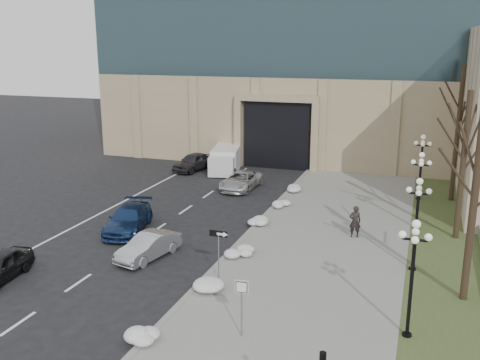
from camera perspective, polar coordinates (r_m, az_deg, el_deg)
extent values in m
cube|color=gray|center=(29.82, 8.67, -7.16)|extent=(9.00, 40.00, 0.12)
cube|color=gray|center=(30.85, 0.39, -6.21)|extent=(0.30, 40.00, 0.14)
cube|color=#3D4A25|center=(29.49, 21.30, -8.30)|extent=(4.00, 40.00, 0.10)
cube|color=tan|center=(56.72, 8.63, 7.23)|extent=(40.00, 20.00, 8.00)
cube|color=black|center=(48.60, 4.26, 4.98)|extent=(6.00, 2.50, 6.00)
cube|color=tan|center=(46.82, 3.89, 8.70)|extent=(7.50, 0.60, 0.60)
cube|color=tan|center=(48.29, -0.20, 4.96)|extent=(0.60, 0.60, 6.00)
cube|color=tan|center=(46.48, 8.00, 4.44)|extent=(0.60, 0.60, 6.00)
imported|color=#9D9FA4|center=(28.46, -9.73, -7.00)|extent=(2.22, 4.16, 1.30)
imported|color=navy|center=(32.68, -11.83, -4.10)|extent=(3.25, 5.42, 1.47)
imported|color=silver|center=(41.07, 0.10, -0.06)|extent=(2.39, 4.89, 1.34)
imported|color=#303035|center=(47.28, -5.00, 1.94)|extent=(2.66, 4.78, 1.54)
imported|color=black|center=(31.28, 12.16, -4.35)|extent=(0.78, 0.63, 1.87)
cube|color=silver|center=(47.77, -1.38, 2.41)|extent=(3.19, 5.37, 2.01)
cube|color=silver|center=(44.89, -1.96, 1.49)|extent=(2.39, 2.01, 1.61)
cylinder|color=black|center=(45.37, -3.16, 0.90)|extent=(0.39, 0.74, 0.70)
cylinder|color=black|center=(45.06, -0.65, 0.83)|extent=(0.39, 0.74, 0.70)
cylinder|color=black|center=(49.52, -2.26, 2.06)|extent=(0.39, 0.74, 0.70)
cylinder|color=black|center=(49.23, 0.05, 2.00)|extent=(0.39, 0.74, 0.70)
cylinder|color=slate|center=(25.39, -2.30, -8.13)|extent=(0.06, 0.06, 2.43)
cube|color=black|center=(24.98, -2.32, -5.75)|extent=(0.89, 0.04, 0.30)
cube|color=white|center=(24.91, -2.04, -5.80)|extent=(0.42, 0.01, 0.11)
cone|color=white|center=(24.83, -1.54, -5.87)|extent=(0.21, 0.24, 0.24)
cylinder|color=slate|center=(20.68, 0.18, -13.75)|extent=(0.06, 0.06, 2.36)
cube|color=white|center=(20.25, 0.18, -11.34)|extent=(0.52, 0.10, 0.51)
cube|color=black|center=(20.22, 0.16, -11.37)|extent=(0.45, 0.06, 0.45)
cube|color=white|center=(20.22, 0.16, -11.38)|extent=(0.39, 0.05, 0.39)
ellipsoid|color=white|center=(20.94, -10.08, -16.37)|extent=(1.10, 1.60, 0.36)
ellipsoid|color=white|center=(24.50, -3.70, -11.36)|extent=(1.10, 1.60, 0.36)
ellipsoid|color=white|center=(28.26, 0.02, -7.70)|extent=(1.10, 1.60, 0.36)
ellipsoid|color=white|center=(32.72, 1.93, -4.57)|extent=(1.10, 1.60, 0.36)
ellipsoid|color=white|center=(36.40, 4.23, -2.62)|extent=(1.10, 1.60, 0.36)
ellipsoid|color=white|center=(40.56, 6.08, -0.87)|extent=(1.10, 1.60, 0.36)
cylinder|color=black|center=(22.18, 17.36, -15.57)|extent=(0.36, 0.36, 0.20)
cylinder|color=black|center=(21.32, 17.74, -11.12)|extent=(0.14, 0.14, 4.00)
cylinder|color=black|center=(20.56, 18.17, -6.08)|extent=(0.10, 0.90, 0.10)
cylinder|color=black|center=(20.56, 18.17, -6.08)|extent=(0.90, 0.10, 0.10)
sphere|color=white|center=(20.36, 18.30, -4.49)|extent=(0.32, 0.32, 0.32)
sphere|color=white|center=(20.51, 19.46, -5.78)|extent=(0.28, 0.28, 0.28)
sphere|color=white|center=(20.51, 16.94, -5.58)|extent=(0.28, 0.28, 0.28)
sphere|color=white|center=(20.93, 18.23, -5.28)|extent=(0.28, 0.28, 0.28)
sphere|color=white|center=(20.08, 18.17, -6.11)|extent=(0.28, 0.28, 0.28)
cylinder|color=black|center=(28.03, 17.89, -9.08)|extent=(0.36, 0.36, 0.20)
cylinder|color=black|center=(27.35, 18.20, -5.42)|extent=(0.14, 0.14, 4.00)
cylinder|color=black|center=(26.76, 18.53, -1.38)|extent=(0.10, 0.90, 0.10)
cylinder|color=black|center=(26.76, 18.53, -1.38)|extent=(0.90, 0.10, 0.10)
sphere|color=white|center=(26.61, 18.63, -0.14)|extent=(0.32, 0.32, 0.32)
sphere|color=white|center=(26.73, 19.52, -1.15)|extent=(0.28, 0.28, 0.28)
sphere|color=white|center=(26.73, 17.59, -0.99)|extent=(0.28, 0.28, 0.28)
sphere|color=white|center=(27.16, 18.58, -0.83)|extent=(0.28, 0.28, 0.28)
sphere|color=white|center=(26.29, 18.54, -1.32)|extent=(0.28, 0.28, 0.28)
cylinder|color=black|center=(34.12, 18.23, -4.86)|extent=(0.36, 0.36, 0.20)
cylinder|color=black|center=(33.56, 18.48, -1.80)|extent=(0.14, 0.14, 4.00)
cylinder|color=black|center=(33.08, 18.76, 1.53)|extent=(0.10, 0.90, 0.10)
cylinder|color=black|center=(33.08, 18.76, 1.53)|extent=(0.90, 0.10, 0.10)
sphere|color=white|center=(32.96, 18.84, 2.55)|extent=(0.32, 0.32, 0.32)
sphere|color=white|center=(33.06, 19.55, 1.72)|extent=(0.28, 0.28, 0.28)
sphere|color=white|center=(33.06, 18.00, 1.85)|extent=(0.28, 0.28, 0.28)
sphere|color=white|center=(33.49, 18.79, 1.94)|extent=(0.28, 0.28, 0.28)
sphere|color=white|center=(32.61, 18.76, 1.62)|extent=(0.28, 0.28, 0.28)
cylinder|color=black|center=(40.33, 18.46, -1.94)|extent=(0.36, 0.36, 0.20)
cylinder|color=black|center=(39.86, 18.68, 0.69)|extent=(0.14, 0.14, 4.00)
cylinder|color=black|center=(39.46, 18.91, 3.51)|extent=(0.10, 0.90, 0.10)
cylinder|color=black|center=(39.46, 18.91, 3.51)|extent=(0.90, 0.10, 0.10)
sphere|color=white|center=(39.36, 18.98, 4.36)|extent=(0.32, 0.32, 0.32)
sphere|color=white|center=(39.44, 19.58, 3.67)|extent=(0.28, 0.28, 0.28)
sphere|color=white|center=(39.44, 18.27, 3.77)|extent=(0.28, 0.28, 0.28)
sphere|color=white|center=(39.88, 18.93, 3.83)|extent=(0.28, 0.28, 0.28)
sphere|color=white|center=(38.99, 18.92, 3.61)|extent=(0.28, 0.28, 0.28)
cylinder|color=black|center=(24.32, 23.68, -2.19)|extent=(0.32, 0.32, 9.00)
cylinder|color=black|center=(32.13, 22.68, 1.27)|extent=(0.32, 0.32, 8.50)
cylinder|color=black|center=(39.89, 22.16, 4.43)|extent=(0.32, 0.32, 9.50)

